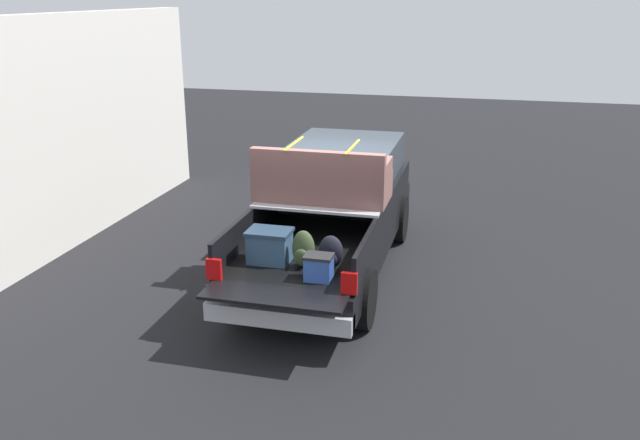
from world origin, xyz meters
The scene contains 3 objects.
ground_plane centered at (0.00, 0.00, 0.00)m, with size 40.00×40.00×0.00m, color black.
pickup_truck centered at (0.38, 0.00, 0.99)m, with size 6.05×2.06×2.23m.
building_facade centered at (-0.13, 4.90, 2.02)m, with size 9.94×0.36×4.04m, color silver.
Camera 1 is at (-9.91, -2.37, 4.37)m, focal length 37.63 mm.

